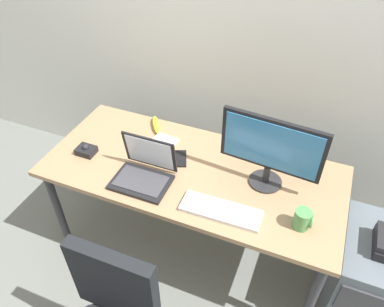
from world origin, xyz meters
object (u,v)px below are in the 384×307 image
(laptop, at_px, (144,171))
(coffee_mug, at_px, (303,219))
(cell_phone, at_px, (181,159))
(keyboard, at_px, (221,210))
(trackball_mouse, at_px, (86,150))
(monitor_main, at_px, (271,149))
(banana, at_px, (156,125))
(paper_notepad, at_px, (160,145))
(file_cabinet, at_px, (371,279))

(laptop, relative_size, coffee_mug, 2.95)
(cell_phone, bearing_deg, keyboard, -63.14)
(keyboard, distance_m, trackball_mouse, 0.90)
(monitor_main, relative_size, trackball_mouse, 4.87)
(keyboard, relative_size, laptop, 1.32)
(coffee_mug, bearing_deg, keyboard, -170.61)
(keyboard, relative_size, banana, 2.18)
(coffee_mug, height_order, banana, coffee_mug)
(cell_phone, bearing_deg, banana, 116.84)
(paper_notepad, relative_size, banana, 1.09)
(banana, bearing_deg, laptop, -71.12)
(file_cabinet, bearing_deg, monitor_main, 173.69)
(file_cabinet, relative_size, monitor_main, 1.11)
(banana, bearing_deg, coffee_mug, -24.26)
(keyboard, bearing_deg, monitor_main, 62.06)
(monitor_main, xyz_separation_m, trackball_mouse, (-1.05, -0.16, -0.22))
(keyboard, distance_m, coffee_mug, 0.40)
(keyboard, height_order, laptop, laptop)
(trackball_mouse, bearing_deg, paper_notepad, 30.79)
(monitor_main, height_order, cell_phone, monitor_main)
(file_cabinet, xyz_separation_m, monitor_main, (-0.68, 0.08, 0.67))
(monitor_main, relative_size, cell_phone, 3.78)
(monitor_main, height_order, paper_notepad, monitor_main)
(laptop, xyz_separation_m, coffee_mug, (0.86, -0.01, -0.00))
(trackball_mouse, relative_size, cell_phone, 0.77)
(trackball_mouse, bearing_deg, cell_phone, 16.77)
(trackball_mouse, relative_size, coffee_mug, 1.04)
(cell_phone, distance_m, banana, 0.36)
(paper_notepad, height_order, cell_phone, paper_notepad)
(paper_notepad, bearing_deg, banana, 123.39)
(file_cabinet, bearing_deg, cell_phone, 176.39)
(laptop, height_order, paper_notepad, laptop)
(coffee_mug, bearing_deg, paper_notepad, 162.17)
(cell_phone, bearing_deg, laptop, -141.71)
(paper_notepad, xyz_separation_m, cell_phone, (0.16, -0.06, -0.00))
(file_cabinet, bearing_deg, banana, 168.27)
(keyboard, xyz_separation_m, coffee_mug, (0.39, 0.06, 0.04))
(file_cabinet, bearing_deg, laptop, -173.64)
(trackball_mouse, bearing_deg, monitor_main, 8.88)
(paper_notepad, height_order, banana, banana)
(file_cabinet, bearing_deg, keyboard, -165.41)
(laptop, distance_m, banana, 0.47)
(laptop, height_order, banana, laptop)
(keyboard, relative_size, cell_phone, 2.91)
(keyboard, relative_size, coffee_mug, 3.91)
(coffee_mug, relative_size, cell_phone, 0.74)
(monitor_main, xyz_separation_m, keyboard, (-0.16, -0.29, -0.23))
(coffee_mug, relative_size, banana, 0.56)
(banana, bearing_deg, file_cabinet, -11.73)
(trackball_mouse, bearing_deg, keyboard, -8.24)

